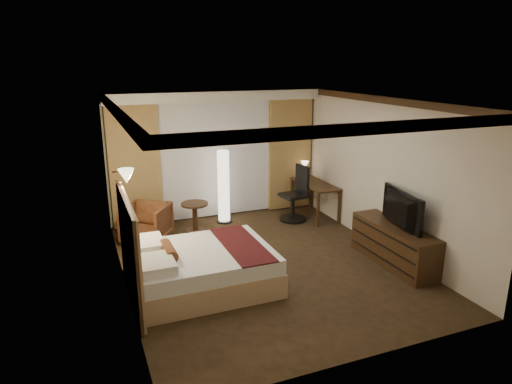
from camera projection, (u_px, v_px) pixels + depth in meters
name	position (u px, v px, depth m)	size (l,w,h in m)	color
floor	(265.00, 264.00, 7.65)	(4.50, 5.50, 0.01)	black
ceiling	(266.00, 101.00, 6.90)	(4.50, 5.50, 0.01)	white
back_wall	(215.00, 155.00, 9.73)	(4.50, 0.02, 2.70)	beige
left_wall	(120.00, 202.00, 6.47)	(0.02, 5.50, 2.70)	beige
right_wall	(382.00, 174.00, 8.08)	(0.02, 5.50, 2.70)	beige
crown_molding	(266.00, 105.00, 6.92)	(4.50, 5.50, 0.12)	black
soffit	(217.00, 96.00, 9.16)	(4.50, 0.50, 0.20)	white
curtain_sheer	(216.00, 160.00, 9.68)	(2.48, 0.04, 2.45)	silver
curtain_left_drape	(135.00, 167.00, 9.02)	(1.00, 0.14, 2.45)	#B18251
curtain_right_drape	(290.00, 155.00, 10.24)	(1.00, 0.14, 2.45)	#B18251
wall_sconce	(126.00, 176.00, 6.82)	(0.24, 0.24, 0.24)	white
bed	(203.00, 268.00, 6.80)	(2.04, 1.59, 0.60)	white
headboard	(130.00, 251.00, 6.31)	(0.12, 1.89, 1.50)	tan
armchair	(146.00, 221.00, 8.50)	(0.77, 0.73, 0.80)	#4F2117
side_table	(195.00, 217.00, 9.05)	(0.53, 0.53, 0.59)	black
floor_lamp	(224.00, 187.00, 9.43)	(0.32, 0.32, 1.54)	white
desk	(315.00, 200.00, 9.89)	(0.55, 1.30, 0.75)	black
desk_lamp	(305.00, 170.00, 10.18)	(0.18, 0.18, 0.34)	#FFD899
office_chair	(293.00, 194.00, 9.59)	(0.57, 0.57, 1.18)	black
dresser	(394.00, 245.00, 7.58)	(0.50, 1.73, 0.67)	black
television	(396.00, 207.00, 7.38)	(1.15, 0.66, 0.15)	black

